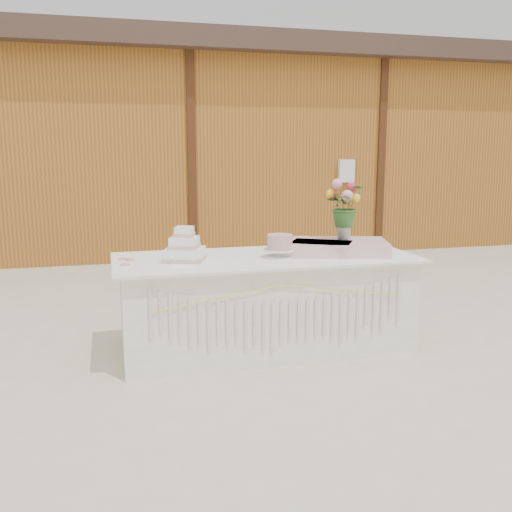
{
  "coord_description": "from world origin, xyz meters",
  "views": [
    {
      "loc": [
        -1.2,
        -4.32,
        1.6
      ],
      "look_at": [
        0.0,
        0.3,
        0.72
      ],
      "focal_mm": 40.0,
      "sensor_mm": 36.0,
      "label": 1
    }
  ],
  "objects": [
    {
      "name": "ground",
      "position": [
        0.0,
        0.0,
        0.0
      ],
      "size": [
        80.0,
        80.0,
        0.0
      ],
      "primitive_type": "plane",
      "color": "beige",
      "rests_on": "ground"
    },
    {
      "name": "barn",
      "position": [
        -0.01,
        5.99,
        1.68
      ],
      "size": [
        12.6,
        4.6,
        3.3
      ],
      "color": "#9A5C20",
      "rests_on": "ground"
    },
    {
      "name": "cake_table",
      "position": [
        0.0,
        -0.0,
        0.39
      ],
      "size": [
        2.4,
        1.0,
        0.77
      ],
      "color": "white",
      "rests_on": "ground"
    },
    {
      "name": "wedding_cake",
      "position": [
        -0.65,
        -0.0,
        0.86
      ],
      "size": [
        0.38,
        0.38,
        0.26
      ],
      "rotation": [
        0.0,
        0.0,
        -0.35
      ],
      "color": "white",
      "rests_on": "cake_table"
    },
    {
      "name": "pink_cake_stand",
      "position": [
        0.1,
        -0.07,
        0.87
      ],
      "size": [
        0.26,
        0.26,
        0.18
      ],
      "color": "white",
      "rests_on": "cake_table"
    },
    {
      "name": "satin_runner",
      "position": [
        0.58,
        -0.01,
        0.82
      ],
      "size": [
        0.97,
        0.73,
        0.11
      ],
      "primitive_type": "cube",
      "rotation": [
        0.0,
        0.0,
        -0.3
      ],
      "color": "beige",
      "rests_on": "cake_table"
    },
    {
      "name": "flower_vase",
      "position": [
        0.68,
        0.03,
        0.96
      ],
      "size": [
        0.11,
        0.11,
        0.16
      ],
      "primitive_type": "cylinder",
      "color": "#A2A2A6",
      "rests_on": "satin_runner"
    },
    {
      "name": "bouquet",
      "position": [
        0.68,
        0.03,
        1.21
      ],
      "size": [
        0.41,
        0.4,
        0.34
      ],
      "primitive_type": "imported",
      "rotation": [
        0.0,
        0.0,
        0.61
      ],
      "color": "#306127",
      "rests_on": "flower_vase"
    },
    {
      "name": "loose_flowers",
      "position": [
        -1.05,
        0.09,
        0.78
      ],
      "size": [
        0.22,
        0.4,
        0.02
      ],
      "primitive_type": null,
      "rotation": [
        0.0,
        0.0,
        0.16
      ],
      "color": "pink",
      "rests_on": "cake_table"
    }
  ]
}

